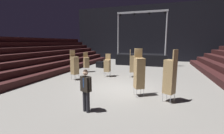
{
  "coord_description": "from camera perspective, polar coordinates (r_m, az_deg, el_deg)",
  "views": [
    {
      "loc": [
        2.3,
        -8.47,
        2.7
      ],
      "look_at": [
        -0.16,
        -0.9,
        1.4
      ],
      "focal_mm": 24.58,
      "sensor_mm": 36.0,
      "label": 1
    }
  ],
  "objects": [
    {
      "name": "chair_stack_mid_centre",
      "position": [
        12.03,
        -1.76,
        0.66
      ],
      "size": [
        0.45,
        0.45,
        1.79
      ],
      "rotation": [
        0.0,
        0.0,
        3.16
      ],
      "color": "#B2B5BA",
      "rests_on": "ground_plane"
    },
    {
      "name": "man_with_tie",
      "position": [
        6.0,
        -9.71,
        -7.81
      ],
      "size": [
        0.56,
        0.36,
        1.68
      ],
      "rotation": [
        0.0,
        0.0,
        2.77
      ],
      "color": "black",
      "rests_on": "ground_plane"
    },
    {
      "name": "chair_stack_mid_right",
      "position": [
        11.91,
        7.63,
        1.31
      ],
      "size": [
        0.52,
        0.52,
        2.14
      ],
      "rotation": [
        0.0,
        0.0,
        4.93
      ],
      "color": "#B2B5BA",
      "rests_on": "ground_plane"
    },
    {
      "name": "chair_stack_mid_left",
      "position": [
        7.73,
        10.09,
        -2.1
      ],
      "size": [
        0.6,
        0.6,
        2.39
      ],
      "rotation": [
        0.0,
        0.0,
        3.66
      ],
      "color": "#B2B5BA",
      "rests_on": "ground_plane"
    },
    {
      "name": "chair_stack_rear_left",
      "position": [
        7.31,
        20.73,
        -3.22
      ],
      "size": [
        0.6,
        0.6,
        2.39
      ],
      "rotation": [
        0.0,
        0.0,
        1.06
      ],
      "color": "#B2B5BA",
      "rests_on": "ground_plane"
    },
    {
      "name": "bleacher_bank_left",
      "position": [
        14.31,
        -30.39,
        3.49
      ],
      "size": [
        5.25,
        24.0,
        3.15
      ],
      "rotation": [
        0.0,
        0.0,
        1.57
      ],
      "color": "black",
      "rests_on": "ground_plane"
    },
    {
      "name": "arena_end_wall",
      "position": [
        23.62,
        12.66,
        12.19
      ],
      "size": [
        22.0,
        0.3,
        8.0
      ],
      "primitive_type": "cube",
      "color": "black",
      "rests_on": "ground_plane"
    },
    {
      "name": "equipment_road_case",
      "position": [
        16.45,
        -4.2,
        0.9
      ],
      "size": [
        1.04,
        0.85,
        0.63
      ],
      "primitive_type": "cube",
      "rotation": [
        0.0,
        0.0,
        -0.31
      ],
      "color": "black",
      "rests_on": "ground_plane"
    },
    {
      "name": "ground_plane",
      "position": [
        9.2,
        2.7,
        -8.14
      ],
      "size": [
        22.0,
        30.0,
        0.1
      ],
      "primitive_type": "cube",
      "color": "slate"
    },
    {
      "name": "chair_stack_front_right",
      "position": [
        14.07,
        -9.53,
        1.78
      ],
      "size": [
        0.62,
        0.62,
        1.79
      ],
      "rotation": [
        0.0,
        0.0,
        3.89
      ],
      "color": "#B2B5BA",
      "rests_on": "ground_plane"
    },
    {
      "name": "chair_stack_front_left",
      "position": [
        11.29,
        -13.75,
        0.69
      ],
      "size": [
        0.57,
        0.57,
        2.14
      ],
      "rotation": [
        0.0,
        0.0,
        4.33
      ],
      "color": "#B2B5BA",
      "rests_on": "ground_plane"
    },
    {
      "name": "stage_riser",
      "position": [
        18.9,
        10.92,
        3.12
      ],
      "size": [
        5.81,
        2.62,
        6.06
      ],
      "color": "black",
      "rests_on": "ground_plane"
    }
  ]
}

